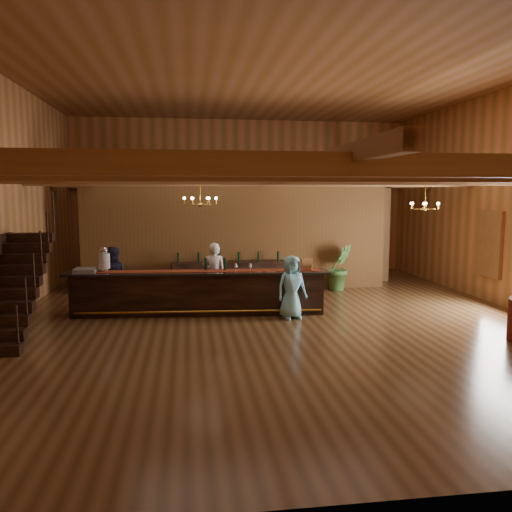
{
  "coord_description": "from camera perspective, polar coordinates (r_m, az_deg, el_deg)",
  "views": [
    {
      "loc": [
        -1.95,
        -11.15,
        2.86
      ],
      "look_at": [
        -0.37,
        0.45,
        1.4
      ],
      "focal_mm": 35.0,
      "sensor_mm": 36.0,
      "label": 1
    }
  ],
  "objects": [
    {
      "name": "ceiling",
      "position": [
        11.63,
        2.24,
        20.21
      ],
      "size": [
        14.0,
        14.0,
        0.0
      ],
      "primitive_type": "plane",
      "rotation": [
        3.14,
        0.0,
        0.0
      ],
      "color": "brown",
      "rests_on": "wall_back"
    },
    {
      "name": "chandelier_right",
      "position": [
        14.04,
        18.73,
        5.49
      ],
      "size": [
        0.8,
        0.8,
        0.8
      ],
      "color": "#C08C2E",
      "rests_on": "beam_grid"
    },
    {
      "name": "support_posts",
      "position": [
        10.9,
        2.59,
        0.44
      ],
      "size": [
        9.2,
        10.2,
        3.2
      ],
      "color": "olive",
      "rests_on": "floor"
    },
    {
      "name": "wall_front",
      "position": [
        4.59,
        17.46,
        5.36
      ],
      "size": [
        12.0,
        0.1,
        5.5
      ],
      "primitive_type": "cube",
      "color": "#C0784C",
      "rests_on": "floor"
    },
    {
      "name": "chandelier_left",
      "position": [
        12.18,
        -6.39,
        6.33
      ],
      "size": [
        0.8,
        0.8,
        0.65
      ],
      "color": "#C08C2E",
      "rests_on": "beam_grid"
    },
    {
      "name": "tasting_bar",
      "position": [
        12.03,
        -6.56,
        -4.14
      ],
      "size": [
        6.26,
        1.24,
        1.05
      ],
      "rotation": [
        0.0,
        0.0,
        -0.07
      ],
      "color": "#382014",
      "rests_on": "floor"
    },
    {
      "name": "wall_back",
      "position": [
        18.26,
        -1.64,
        6.74
      ],
      "size": [
        12.0,
        0.1,
        5.5
      ],
      "primitive_type": "cube",
      "color": "#C0784C",
      "rests_on": "floor"
    },
    {
      "name": "backbar_shelf",
      "position": [
        14.46,
        -3.09,
        -2.47
      ],
      "size": [
        3.31,
        0.78,
        0.92
      ],
      "primitive_type": "cube",
      "rotation": [
        0.0,
        0.0,
        0.08
      ],
      "color": "#382014",
      "rests_on": "floor"
    },
    {
      "name": "partition_wall",
      "position": [
        14.78,
        -2.11,
        2.0
      ],
      "size": [
        9.0,
        0.18,
        3.1
      ],
      "primitive_type": "cube",
      "color": "brown",
      "rests_on": "floor"
    },
    {
      "name": "window_right_back",
      "position": [
        14.55,
        25.16,
        1.25
      ],
      "size": [
        0.12,
        1.05,
        1.75
      ],
      "primitive_type": "cube",
      "color": "white",
      "rests_on": "wall_right"
    },
    {
      "name": "backroom_boxes",
      "position": [
        16.9,
        -2.06,
        -0.85
      ],
      "size": [
        4.1,
        0.6,
        1.1
      ],
      "color": "#382014",
      "rests_on": "floor"
    },
    {
      "name": "beverage_dispenser",
      "position": [
        12.27,
        -16.94,
        -0.41
      ],
      "size": [
        0.26,
        0.26,
        0.6
      ],
      "color": "silver",
      "rests_on": "tasting_bar"
    },
    {
      "name": "staff_second",
      "position": [
        12.82,
        -16.1,
        -2.48
      ],
      "size": [
        0.79,
        0.63,
        1.59
      ],
      "primitive_type": "imported",
      "rotation": [
        0.0,
        0.0,
        3.18
      ],
      "color": "#1F1E34",
      "rests_on": "floor"
    },
    {
      "name": "floor",
      "position": [
        11.68,
        2.1,
        -7.1
      ],
      "size": [
        14.0,
        14.0,
        0.0
      ],
      "primitive_type": "plane",
      "color": "brown",
      "rests_on": "ground"
    },
    {
      "name": "staircase",
      "position": [
        11.14,
        -25.99,
        -3.25
      ],
      "size": [
        1.0,
        2.8,
        2.0
      ],
      "color": "#382014",
      "rests_on": "floor"
    },
    {
      "name": "raffle_drum",
      "position": [
        12.01,
        5.72,
        -0.83
      ],
      "size": [
        0.34,
        0.24,
        0.3
      ],
      "color": "#A6663A",
      "rests_on": "tasting_bar"
    },
    {
      "name": "bartender",
      "position": [
        12.73,
        -4.79,
        -2.15
      ],
      "size": [
        0.66,
        0.49,
        1.65
      ],
      "primitive_type": "imported",
      "rotation": [
        0.0,
        0.0,
        2.98
      ],
      "color": "white",
      "rests_on": "floor"
    },
    {
      "name": "glass_rack_tray",
      "position": [
        12.31,
        -18.91,
        -1.58
      ],
      "size": [
        0.5,
        0.5,
        0.1
      ],
      "primitive_type": "cube",
      "color": "gray",
      "rests_on": "tasting_bar"
    },
    {
      "name": "guest",
      "position": [
        11.53,
        4.1,
        -3.56
      ],
      "size": [
        0.81,
        0.63,
        1.47
      ],
      "primitive_type": "imported",
      "rotation": [
        0.0,
        0.0,
        0.25
      ],
      "color": "#81D1E8",
      "rests_on": "floor"
    },
    {
      "name": "bar_bottle_1",
      "position": [
        12.02,
        -3.59,
        -0.93
      ],
      "size": [
        0.07,
        0.07,
        0.3
      ],
      "primitive_type": "cylinder",
      "color": "black",
      "rests_on": "tasting_bar"
    },
    {
      "name": "floor_plant",
      "position": [
        15.06,
        9.51,
        -1.28
      ],
      "size": [
        0.87,
        0.76,
        1.39
      ],
      "primitive_type": "imported",
      "rotation": [
        0.0,
        0.0,
        0.21
      ],
      "color": "#447637",
      "rests_on": "floor"
    },
    {
      "name": "beam_grid",
      "position": [
        11.83,
        1.75,
        8.93
      ],
      "size": [
        11.9,
        13.9,
        0.39
      ],
      "color": "olive",
      "rests_on": "wall_left"
    },
    {
      "name": "bar_bottle_0",
      "position": [
        12.03,
        -5.77,
        -0.94
      ],
      "size": [
        0.07,
        0.07,
        0.3
      ],
      "primitive_type": "cylinder",
      "color": "black",
      "rests_on": "tasting_bar"
    }
  ]
}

